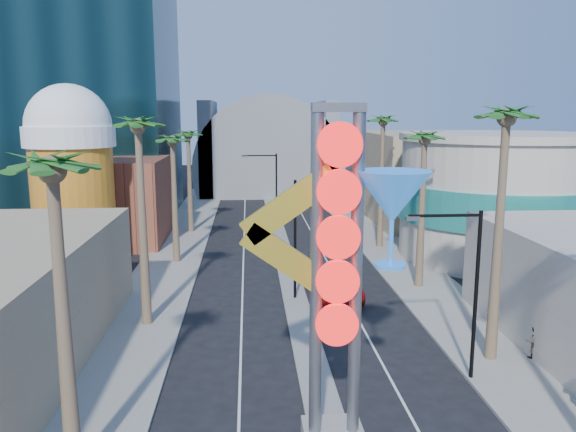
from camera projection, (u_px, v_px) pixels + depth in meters
The scene contains 21 objects.
sidewalk_west at pixel (178, 248), 51.38m from camera, with size 5.00×100.00×0.15m, color gray.
sidewalk_east at pixel (382, 244), 52.70m from camera, with size 5.00×100.00×0.15m, color gray.
median at pixel (280, 239), 54.98m from camera, with size 1.60×84.00×0.15m, color gray.
brick_filler_west at pixel (111, 201), 53.16m from camera, with size 10.00×10.00×8.00m, color brown.
filler_east at pixel (412, 176), 65.02m from camera, with size 10.00×20.00×10.00m, color tan.
beer_mug at pixel (72, 169), 44.54m from camera, with size 7.00×7.00×14.50m.
turquoise_building at pixel (497, 197), 47.46m from camera, with size 16.60×16.60×10.60m.
canopy at pixel (267, 165), 87.58m from camera, with size 22.00×16.00×22.00m.
neon_sign at pixel (360, 257), 19.36m from camera, with size 6.53×2.60×12.55m.
streetlight_0 at pixel (303, 228), 36.49m from camera, with size 3.79×0.25×8.00m.
streetlight_1 at pixel (271, 183), 59.96m from camera, with size 3.79×0.25×8.00m.
streetlight_2 at pixel (467, 280), 25.16m from camera, with size 3.45×0.25×8.00m.
palm_0 at pixel (53, 188), 17.26m from camera, with size 2.40×2.40×11.70m.
palm_1 at pixel (138, 139), 30.83m from camera, with size 2.40×2.40×12.70m.
palm_2 at pixel (173, 148), 44.81m from camera, with size 2.40×2.40×11.20m.
palm_3 at pixel (188, 141), 56.58m from camera, with size 2.40×2.40×11.20m.
palm_5 at pixel (506, 134), 26.12m from camera, with size 2.40×2.40×13.20m.
palm_6 at pixel (425, 147), 38.14m from camera, with size 2.40×2.40×11.70m.
palm_7 at pixel (383, 129), 49.75m from camera, with size 2.40×2.40×12.70m.
red_pickup at pixel (336, 286), 37.38m from camera, with size 2.82×6.13×1.70m, color #AD0D10.
pedestrian_b at pixel (533, 342), 27.96m from camera, with size 0.81×0.63×1.66m, color gray.
Camera 1 is at (-3.00, -15.60, 12.21)m, focal length 35.00 mm.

